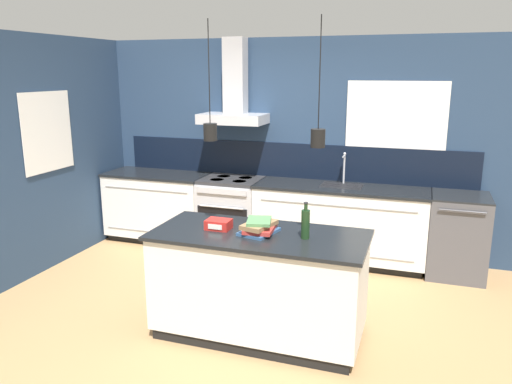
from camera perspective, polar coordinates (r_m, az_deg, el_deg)
name	(u,v)px	position (r m, az deg, el deg)	size (l,w,h in m)	color
ground_plane	(232,315)	(4.77, -2.80, -13.88)	(16.00, 16.00, 0.00)	#A87F51
wall_back	(287,142)	(6.20, 3.58, 5.75)	(5.60, 2.35, 2.60)	navy
wall_left	(56,152)	(6.18, -21.93, 4.30)	(0.08, 3.80, 2.60)	navy
counter_run_left	(159,206)	(6.73, -11.03, -1.61)	(1.35, 0.64, 0.91)	black
counter_run_sink	(339,224)	(5.95, 9.52, -3.58)	(1.99, 0.64, 1.28)	black
oven_range	(232,214)	(6.29, -2.80, -2.51)	(0.74, 0.66, 0.91)	#B5B5BA
dishwasher	(457,236)	(5.90, 22.03, -4.63)	(0.61, 0.65, 0.91)	#4C4C51
kitchen_island	(259,284)	(4.27, 0.36, -10.48)	(1.77, 0.82, 0.91)	black
bottle_on_island	(305,223)	(3.97, 5.67, -3.60)	(0.07, 0.07, 0.30)	#193319
book_stack	(259,227)	(4.09, 0.38, -4.02)	(0.31, 0.37, 0.12)	#335684
red_supply_box	(219,224)	(4.22, -4.30, -3.70)	(0.20, 0.16, 0.08)	red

